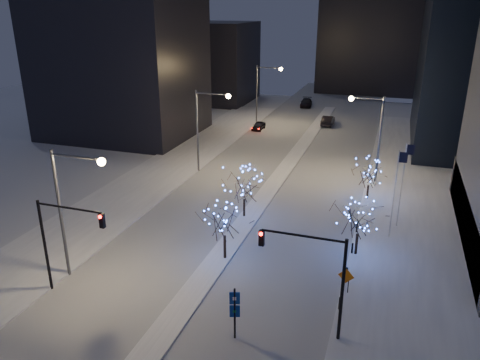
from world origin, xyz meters
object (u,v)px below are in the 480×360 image
at_px(street_lamp_w_far, 263,87).
at_px(wayfinding_sign, 235,308).
at_px(holiday_tree_plaza_far, 369,174).
at_px(construction_sign, 346,278).
at_px(traffic_signal_east, 317,269).
at_px(holiday_tree_median_near, 224,219).
at_px(street_lamp_east, 372,127).
at_px(car_far, 306,103).
at_px(traffic_signal_west, 61,233).
at_px(holiday_tree_median_far, 244,184).
at_px(holiday_tree_plaza_near, 359,219).
at_px(car_near, 259,126).
at_px(car_mid, 328,121).
at_px(street_lamp_w_near, 70,198).
at_px(street_lamp_w_mid, 205,120).

relative_size(street_lamp_w_far, wayfinding_sign, 2.79).
relative_size(holiday_tree_plaza_far, construction_sign, 2.21).
height_order(traffic_signal_east, holiday_tree_median_near, traffic_signal_east).
relative_size(street_lamp_w_far, street_lamp_east, 1.00).
bearing_deg(car_far, street_lamp_east, -76.28).
height_order(holiday_tree_median_near, wayfinding_sign, holiday_tree_median_near).
distance_m(traffic_signal_west, holiday_tree_median_far, 17.98).
bearing_deg(holiday_tree_plaza_near, street_lamp_east, 91.33).
relative_size(street_lamp_w_far, holiday_tree_plaza_near, 2.09).
distance_m(car_far, holiday_tree_plaza_far, 47.81).
distance_m(holiday_tree_median_far, construction_sign, 14.83).
distance_m(car_near, holiday_tree_median_near, 41.94).
height_order(street_lamp_east, holiday_tree_median_near, street_lamp_east).
bearing_deg(holiday_tree_median_near, construction_sign, -10.58).
distance_m(holiday_tree_plaza_near, holiday_tree_plaza_far, 12.46).
bearing_deg(street_lamp_w_far, traffic_signal_east, -70.68).
height_order(car_mid, car_far, car_mid).
height_order(traffic_signal_west, construction_sign, traffic_signal_west).
relative_size(traffic_signal_east, holiday_tree_plaza_far, 1.67).
bearing_deg(street_lamp_w_near, street_lamp_w_mid, 90.00).
xyz_separation_m(car_far, wayfinding_sign, (9.24, -70.54, 1.43)).
bearing_deg(holiday_tree_plaza_near, traffic_signal_west, -147.61).
xyz_separation_m(traffic_signal_west, holiday_tree_median_far, (7.94, 16.07, -1.33)).
distance_m(holiday_tree_median_near, wayfinding_sign, 9.72).
distance_m(street_lamp_w_far, traffic_signal_east, 54.07).
relative_size(street_lamp_w_near, street_lamp_w_far, 1.00).
height_order(street_lamp_w_mid, holiday_tree_plaza_far, street_lamp_w_mid).
bearing_deg(traffic_signal_west, holiday_tree_plaza_near, 32.39).
bearing_deg(holiday_tree_plaza_near, holiday_tree_plaza_far, 90.00).
distance_m(car_mid, holiday_tree_plaza_near, 44.49).
bearing_deg(holiday_tree_median_near, holiday_tree_plaza_near, 22.01).
height_order(street_lamp_w_mid, construction_sign, street_lamp_w_mid).
bearing_deg(holiday_tree_median_near, street_lamp_w_far, 102.10).
relative_size(street_lamp_w_far, holiday_tree_median_near, 1.93).
bearing_deg(street_lamp_w_mid, traffic_signal_east, -55.49).
relative_size(traffic_signal_west, holiday_tree_median_far, 1.37).
bearing_deg(holiday_tree_median_near, car_near, 102.66).
relative_size(traffic_signal_east, construction_sign, 3.68).
height_order(street_lamp_w_far, construction_sign, street_lamp_w_far).
height_order(street_lamp_w_near, car_mid, street_lamp_w_near).
height_order(traffic_signal_east, holiday_tree_median_far, traffic_signal_east).
height_order(traffic_signal_west, holiday_tree_plaza_near, traffic_signal_west).
bearing_deg(street_lamp_w_far, wayfinding_sign, -75.83).
bearing_deg(street_lamp_w_far, holiday_tree_median_far, -76.78).
relative_size(street_lamp_east, car_mid, 2.03).
distance_m(street_lamp_w_mid, holiday_tree_median_far, 14.15).
distance_m(street_lamp_w_mid, street_lamp_w_far, 25.00).
xyz_separation_m(car_near, holiday_tree_plaza_far, (19.17, -24.33, 2.16)).
bearing_deg(street_lamp_east, holiday_tree_plaza_far, -85.69).
bearing_deg(holiday_tree_plaza_near, traffic_signal_east, -98.06).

